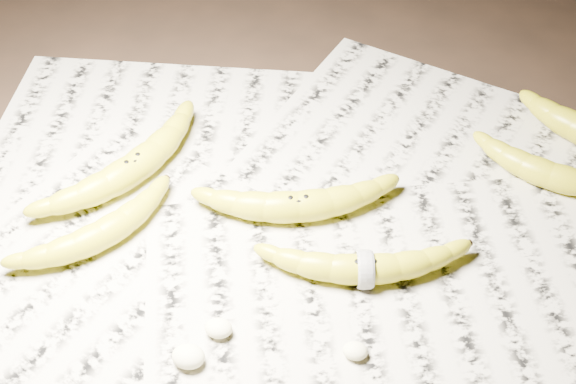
% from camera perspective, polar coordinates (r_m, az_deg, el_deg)
% --- Properties ---
extents(ground, '(3.00, 3.00, 0.00)m').
position_cam_1_polar(ground, '(0.92, 0.20, -3.02)').
color(ground, black).
rests_on(ground, ground).
extents(newspaper_patch, '(0.90, 0.70, 0.01)m').
position_cam_1_polar(newspaper_patch, '(0.90, 1.78, -4.28)').
color(newspaper_patch, '#B3AC99').
rests_on(newspaper_patch, ground).
extents(banana_left_a, '(0.16, 0.23, 0.04)m').
position_cam_1_polar(banana_left_a, '(0.97, -11.00, 1.81)').
color(banana_left_a, '#B4A516').
rests_on(banana_left_a, newspaper_patch).
extents(banana_left_b, '(0.16, 0.17, 0.03)m').
position_cam_1_polar(banana_left_b, '(0.91, -13.18, -2.82)').
color(banana_left_b, '#B4A516').
rests_on(banana_left_b, newspaper_patch).
extents(banana_center, '(0.21, 0.12, 0.04)m').
position_cam_1_polar(banana_center, '(0.91, 0.72, -0.88)').
color(banana_center, '#B4A516').
rests_on(banana_center, newspaper_patch).
extents(banana_taped, '(0.21, 0.10, 0.03)m').
position_cam_1_polar(banana_taped, '(0.86, 5.49, -5.34)').
color(banana_taped, '#B4A516').
rests_on(banana_taped, newspaper_patch).
extents(banana_upper_a, '(0.19, 0.10, 0.03)m').
position_cam_1_polar(banana_upper_a, '(1.00, 18.24, 1.28)').
color(banana_upper_a, '#B4A516').
rests_on(banana_upper_a, newspaper_patch).
extents(measuring_tape, '(0.01, 0.04, 0.04)m').
position_cam_1_polar(measuring_tape, '(0.86, 5.49, -5.34)').
color(measuring_tape, white).
rests_on(measuring_tape, newspaper_patch).
extents(flesh_chunk_a, '(0.03, 0.03, 0.02)m').
position_cam_1_polar(flesh_chunk_a, '(0.80, -7.13, -11.38)').
color(flesh_chunk_a, '#EEEAB9').
rests_on(flesh_chunk_a, newspaper_patch).
extents(flesh_chunk_b, '(0.03, 0.02, 0.02)m').
position_cam_1_polar(flesh_chunk_b, '(0.82, -4.98, -9.47)').
color(flesh_chunk_b, '#EEEAB9').
rests_on(flesh_chunk_b, newspaper_patch).
extents(flesh_chunk_c, '(0.02, 0.02, 0.01)m').
position_cam_1_polar(flesh_chunk_c, '(0.81, 4.82, -11.04)').
color(flesh_chunk_c, '#EEEAB9').
rests_on(flesh_chunk_c, newspaper_patch).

